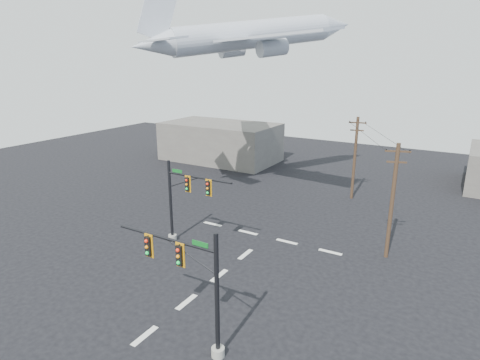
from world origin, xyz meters
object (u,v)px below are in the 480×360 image
Objects in this scene: signal_mast_near at (194,286)px; utility_pole_a at (392,200)px; airliner at (252,35)px; signal_mast_far at (182,202)px; utility_pole_b at (355,157)px.

utility_pole_a is (7.01, 16.75, 1.07)m from signal_mast_near.
airliner is (-9.66, 23.96, 14.17)m from signal_mast_near.
signal_mast_near is at bearing -49.14° from signal_mast_far.
utility_pole_b is (9.40, 19.70, 1.04)m from signal_mast_far.
signal_mast_near is 0.77× the size of utility_pole_a.
airliner is at bearing 93.21° from signal_mast_far.
utility_pole_a reaches higher than signal_mast_far.
signal_mast_far reaches higher than signal_mast_near.
utility_pole_b is at bearing 89.03° from signal_mast_near.
utility_pole_a is at bearing -73.43° from utility_pole_b.
airliner reaches higher than utility_pole_b.
signal_mast_near is 0.31× the size of airliner.
airliner is (-16.67, 7.21, 13.10)m from utility_pole_a.
utility_pole_a is 0.40× the size of airliner.
utility_pole_a is 1.00× the size of utility_pole_b.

